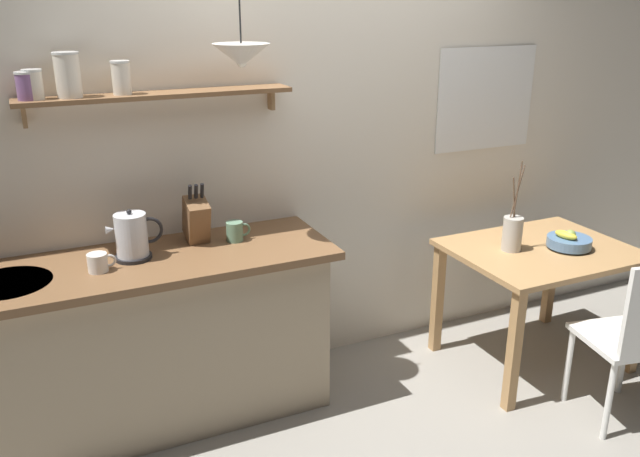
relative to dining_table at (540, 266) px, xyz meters
The scene contains 13 objects.
ground_plane 1.33m from the dining_table, behind, with size 14.00×14.00×0.00m, color gray.
back_wall 1.39m from the dining_table, 145.56° to the left, with size 6.80×0.11×2.70m.
kitchen_counter 2.21m from the dining_table, behind, with size 1.83×0.63×0.91m.
wall_shelf 2.50m from the dining_table, 166.98° to the left, with size 1.29×0.20×0.33m.
dining_table is the anchor object (origin of this frame).
dining_chair_near 0.70m from the dining_table, 89.91° to the right, with size 0.47×0.47×0.93m.
fruit_bowl 0.21m from the dining_table, 28.00° to the right, with size 0.25×0.25×0.12m.
twig_vase 0.28m from the dining_table, 164.48° to the left, with size 0.11×0.11×0.52m.
electric_kettle 2.28m from the dining_table, behind, with size 0.26×0.17×0.25m.
knife_block 1.98m from the dining_table, 166.78° to the left, with size 0.11×0.20×0.31m.
coffee_mug_by_sink 2.42m from the dining_table, behind, with size 0.13×0.09×0.09m.
coffee_mug_spare 1.78m from the dining_table, 167.44° to the left, with size 0.13×0.09×0.10m.
pendant_lamp 2.08m from the dining_table, 169.69° to the left, with size 0.27×0.27×0.47m.
Camera 1 is at (-1.44, -2.68, 2.09)m, focal length 36.92 mm.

